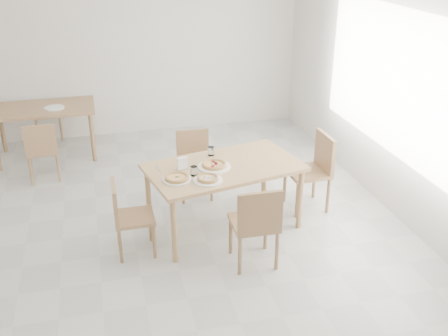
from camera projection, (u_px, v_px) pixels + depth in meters
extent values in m
plane|color=beige|center=(136.00, 251.00, 5.43)|extent=(7.00, 7.00, 0.00)
plane|color=silver|center=(107.00, 47.00, 7.91)|extent=(6.00, 0.00, 6.00)
plane|color=silver|center=(413.00, 100.00, 5.51)|extent=(0.00, 7.00, 7.00)
cube|color=white|center=(398.00, 83.00, 5.73)|extent=(1.60, 0.02, 3.20)
cube|color=tan|center=(224.00, 167.00, 5.57)|extent=(1.77, 1.23, 0.04)
cylinder|color=tan|center=(174.00, 231.00, 5.12)|extent=(0.06, 0.06, 0.71)
cylinder|color=tan|center=(300.00, 199.00, 5.71)|extent=(0.06, 0.06, 0.71)
cylinder|color=tan|center=(148.00, 198.00, 5.75)|extent=(0.06, 0.06, 0.71)
cylinder|color=tan|center=(264.00, 172.00, 6.34)|extent=(0.06, 0.06, 0.71)
cube|color=#A78053|center=(254.00, 223.00, 5.09)|extent=(0.44, 0.44, 0.04)
cube|color=#A78053|center=(260.00, 212.00, 4.83)|extent=(0.43, 0.05, 0.41)
cylinder|color=#A78053|center=(266.00, 231.00, 5.39)|extent=(0.04, 0.04, 0.42)
cylinder|color=#A78053|center=(231.00, 235.00, 5.32)|extent=(0.04, 0.04, 0.42)
cylinder|color=#A78053|center=(277.00, 251.00, 5.07)|extent=(0.04, 0.04, 0.42)
cylinder|color=#A78053|center=(240.00, 256.00, 4.99)|extent=(0.04, 0.04, 0.42)
cube|color=#A78053|center=(195.00, 166.00, 6.38)|extent=(0.42, 0.42, 0.04)
cube|color=#A78053|center=(193.00, 144.00, 6.45)|extent=(0.40, 0.06, 0.38)
cylinder|color=#A78053|center=(183.00, 189.00, 6.28)|extent=(0.03, 0.03, 0.39)
cylinder|color=#A78053|center=(212.00, 186.00, 6.35)|extent=(0.03, 0.03, 0.39)
cylinder|color=#A78053|center=(180.00, 177.00, 6.59)|extent=(0.03, 0.03, 0.39)
cylinder|color=#A78053|center=(207.00, 174.00, 6.65)|extent=(0.03, 0.03, 0.39)
cube|color=#A78053|center=(134.00, 218.00, 5.27)|extent=(0.39, 0.39, 0.04)
cube|color=#A78053|center=(115.00, 202.00, 5.14)|extent=(0.04, 0.39, 0.37)
cylinder|color=#A78053|center=(154.00, 242.00, 5.25)|extent=(0.03, 0.03, 0.38)
cylinder|color=#A78053|center=(150.00, 225.00, 5.54)|extent=(0.03, 0.03, 0.38)
cylinder|color=#A78053|center=(120.00, 246.00, 5.17)|extent=(0.03, 0.03, 0.38)
cylinder|color=#A78053|center=(118.00, 229.00, 5.47)|extent=(0.03, 0.03, 0.38)
cube|color=#A78053|center=(307.00, 172.00, 6.10)|extent=(0.46, 0.46, 0.04)
cube|color=#A78053|center=(325.00, 152.00, 6.05)|extent=(0.05, 0.45, 0.43)
cylinder|color=#A78053|center=(285.00, 185.00, 6.32)|extent=(0.04, 0.04, 0.44)
cylinder|color=#A78053|center=(297.00, 200.00, 5.98)|extent=(0.04, 0.04, 0.44)
cylinder|color=#A78053|center=(314.00, 182.00, 6.41)|extent=(0.04, 0.04, 0.44)
cylinder|color=#A78053|center=(328.00, 196.00, 6.08)|extent=(0.04, 0.04, 0.44)
cylinder|color=white|center=(177.00, 180.00, 5.24)|extent=(0.29, 0.29, 0.02)
cylinder|color=white|center=(208.00, 180.00, 5.23)|extent=(0.29, 0.29, 0.02)
cylinder|color=white|center=(214.00, 167.00, 5.52)|extent=(0.34, 0.34, 0.02)
cylinder|color=tan|center=(177.00, 178.00, 5.24)|extent=(0.30, 0.30, 0.01)
torus|color=tan|center=(177.00, 177.00, 5.23)|extent=(0.30, 0.30, 0.03)
cylinder|color=#CD6424|center=(177.00, 177.00, 5.23)|extent=(0.23, 0.23, 0.01)
ellipsoid|color=#13541C|center=(177.00, 177.00, 5.23)|extent=(0.05, 0.03, 0.01)
cylinder|color=tan|center=(208.00, 179.00, 5.22)|extent=(0.28, 0.28, 0.01)
torus|color=tan|center=(208.00, 178.00, 5.22)|extent=(0.28, 0.28, 0.03)
cylinder|color=beige|center=(208.00, 178.00, 5.22)|extent=(0.20, 0.20, 0.01)
cylinder|color=tan|center=(214.00, 165.00, 5.52)|extent=(0.30, 0.30, 0.01)
torus|color=tan|center=(214.00, 164.00, 5.51)|extent=(0.30, 0.30, 0.03)
cylinder|color=#CD6424|center=(214.00, 165.00, 5.51)|extent=(0.23, 0.23, 0.01)
cylinder|color=white|center=(211.00, 151.00, 5.80)|extent=(0.07, 0.07, 0.10)
cylinder|color=white|center=(194.00, 171.00, 5.33)|extent=(0.07, 0.07, 0.10)
cube|color=silver|center=(182.00, 169.00, 5.48)|extent=(0.13, 0.08, 0.01)
cube|color=white|center=(182.00, 163.00, 5.45)|extent=(0.11, 0.07, 0.12)
cube|color=silver|center=(187.00, 164.00, 5.59)|extent=(0.10, 0.18, 0.01)
cube|color=silver|center=(158.00, 168.00, 5.50)|extent=(0.03, 0.17, 0.01)
cube|color=#A78053|center=(42.00, 109.00, 7.36)|extent=(1.42, 0.82, 0.04)
cylinder|color=#A78053|center=(93.00, 138.00, 7.37)|extent=(0.06, 0.06, 0.71)
cylinder|color=#A78053|center=(2.00, 129.00, 7.66)|extent=(0.06, 0.06, 0.71)
cylinder|color=#A78053|center=(91.00, 122.00, 7.96)|extent=(0.06, 0.06, 0.71)
cube|color=#A78053|center=(42.00, 150.00, 6.84)|extent=(0.43, 0.43, 0.04)
cube|color=#A78053|center=(40.00, 140.00, 6.60)|extent=(0.40, 0.07, 0.38)
cylinder|color=#A78053|center=(57.00, 158.00, 7.13)|extent=(0.03, 0.03, 0.39)
cylinder|color=#A78053|center=(31.00, 161.00, 7.03)|extent=(0.03, 0.03, 0.39)
cylinder|color=#A78053|center=(58.00, 168.00, 6.83)|extent=(0.03, 0.03, 0.39)
cylinder|color=#A78053|center=(31.00, 171.00, 6.73)|extent=(0.03, 0.03, 0.39)
cube|color=#A78053|center=(46.00, 113.00, 8.12)|extent=(0.46, 0.46, 0.04)
cube|color=#A78053|center=(43.00, 97.00, 8.19)|extent=(0.41, 0.09, 0.39)
cylinder|color=#A78053|center=(37.00, 132.00, 8.01)|extent=(0.03, 0.03, 0.40)
cylinder|color=#A78053|center=(61.00, 129.00, 8.13)|extent=(0.03, 0.03, 0.40)
cylinder|color=#A78053|center=(36.00, 124.00, 8.30)|extent=(0.03, 0.03, 0.40)
cylinder|color=#A78053|center=(59.00, 122.00, 8.42)|extent=(0.03, 0.03, 0.40)
cylinder|color=white|center=(54.00, 108.00, 7.30)|extent=(0.27, 0.27, 0.02)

